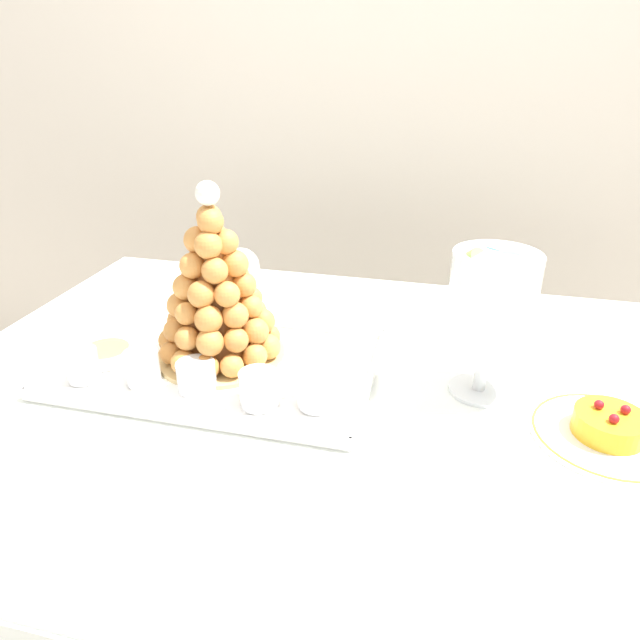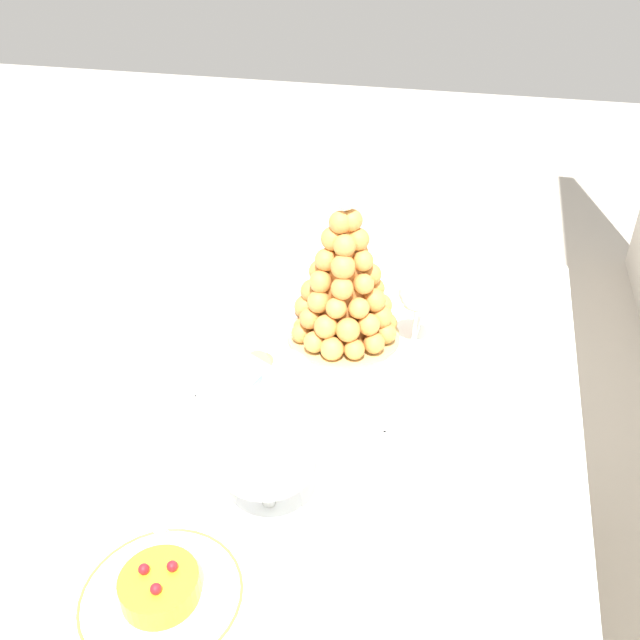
# 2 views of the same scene
# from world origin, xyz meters

# --- Properties ---
(ground_plane) EXTENTS (12.00, 12.00, 0.00)m
(ground_plane) POSITION_xyz_m (0.00, 0.00, 0.00)
(ground_plane) COLOR beige
(buffet_table) EXTENTS (1.32, 0.98, 0.77)m
(buffet_table) POSITION_xyz_m (0.00, 0.00, 0.65)
(buffet_table) COLOR brown
(buffet_table) RESTS_ON ground_plane
(serving_tray) EXTENTS (0.54, 0.34, 0.02)m
(serving_tray) POSITION_xyz_m (-0.17, 0.01, 0.78)
(serving_tray) COLOR white
(serving_tray) RESTS_ON buffet_table
(croquembouche) EXTENTS (0.23, 0.23, 0.31)m
(croquembouche) POSITION_xyz_m (-0.18, 0.04, 0.90)
(croquembouche) COLOR tan
(croquembouche) RESTS_ON serving_tray
(dessert_cup_left) EXTENTS (0.05, 0.05, 0.05)m
(dessert_cup_left) POSITION_xyz_m (-0.38, -0.09, 0.80)
(dessert_cup_left) COLOR silver
(dessert_cup_left) RESTS_ON serving_tray
(dessert_cup_mid_left) EXTENTS (0.06, 0.06, 0.06)m
(dessert_cup_mid_left) POSITION_xyz_m (-0.27, -0.07, 0.80)
(dessert_cup_mid_left) COLOR silver
(dessert_cup_mid_left) RESTS_ON serving_tray
(dessert_cup_centre) EXTENTS (0.06, 0.06, 0.05)m
(dessert_cup_centre) POSITION_xyz_m (-0.18, -0.07, 0.80)
(dessert_cup_centre) COLOR silver
(dessert_cup_centre) RESTS_ON serving_tray
(dessert_cup_mid_right) EXTENTS (0.06, 0.06, 0.05)m
(dessert_cup_mid_right) POSITION_xyz_m (-0.07, -0.09, 0.80)
(dessert_cup_mid_right) COLOR silver
(dessert_cup_mid_right) RESTS_ON serving_tray
(dessert_cup_right) EXTENTS (0.06, 0.06, 0.06)m
(dessert_cup_right) POSITION_xyz_m (0.02, -0.07, 0.81)
(dessert_cup_right) COLOR silver
(dessert_cup_right) RESTS_ON serving_tray
(creme_brulee_ramekin) EXTENTS (0.09, 0.09, 0.02)m
(creme_brulee_ramekin) POSITION_xyz_m (-0.38, -0.02, 0.79)
(creme_brulee_ramekin) COLOR white
(creme_brulee_ramekin) RESTS_ON serving_tray
(macaron_goblet) EXTENTS (0.13, 0.13, 0.25)m
(macaron_goblet) POSITION_xyz_m (0.27, 0.04, 0.93)
(macaron_goblet) COLOR white
(macaron_goblet) RESTS_ON buffet_table
(fruit_tart_plate) EXTENTS (0.21, 0.21, 0.05)m
(fruit_tart_plate) POSITION_xyz_m (0.44, -0.04, 0.78)
(fruit_tart_plate) COLOR white
(fruit_tart_plate) RESTS_ON buffet_table
(wine_glass) EXTENTS (0.07, 0.07, 0.16)m
(wine_glass) POSITION_xyz_m (-0.19, 0.18, 0.89)
(wine_glass) COLOR silver
(wine_glass) RESTS_ON buffet_table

